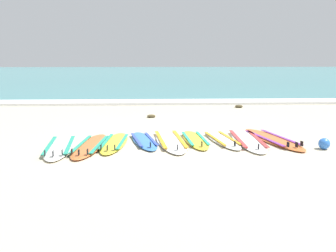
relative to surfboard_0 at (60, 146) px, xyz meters
name	(u,v)px	position (x,y,z in m)	size (l,w,h in m)	color
ground_plane	(184,140)	(2.82, 0.68, -0.04)	(80.00, 80.00, 0.00)	#C1B599
sea	(159,73)	(2.82, 36.97, 0.01)	(80.00, 60.00, 0.10)	teal
wave_foam_strip	(170,102)	(2.82, 7.64, 0.02)	(80.00, 1.34, 0.11)	white
surfboard_0	(60,146)	(0.00, 0.00, 0.00)	(0.89, 2.44, 0.18)	silver
surfboard_1	(90,145)	(0.67, 0.05, 0.00)	(0.75, 2.35, 0.18)	orange
surfboard_2	(114,143)	(1.17, 0.28, 0.00)	(0.66, 2.13, 0.18)	yellow
surfboard_3	(144,141)	(1.85, 0.47, 0.00)	(0.89, 2.02, 0.18)	#3875CC
surfboard_4	(170,140)	(2.47, 0.47, 0.00)	(0.90, 2.61, 0.18)	white
surfboard_5	(195,140)	(3.07, 0.53, 0.00)	(0.65, 2.05, 0.18)	yellow
surfboard_6	(222,140)	(3.72, 0.50, 0.00)	(0.82, 2.09, 0.18)	silver
surfboard_7	(247,140)	(4.32, 0.47, 0.00)	(0.73, 2.60, 0.18)	white
surfboard_8	(272,139)	(4.95, 0.52, 0.00)	(1.15, 2.55, 0.18)	orange
beach_ball	(324,144)	(5.80, -0.35, 0.09)	(0.25, 0.25, 0.25)	blue
seaweed_clump_near_shoreline	(239,106)	(5.50, 6.16, 0.02)	(0.32, 0.25, 0.11)	#4C4228
seaweed_clump_mid_sand	(151,116)	(2.00, 3.94, 0.01)	(0.29, 0.23, 0.10)	#4C4228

